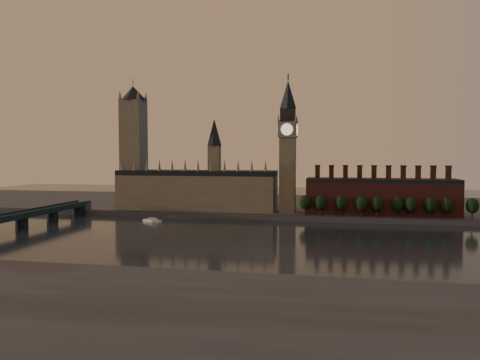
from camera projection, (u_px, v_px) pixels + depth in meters
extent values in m
plane|color=black|center=(250.00, 243.00, 259.04)|extent=(900.00, 900.00, 0.00)
cube|color=#4C4B51|center=(271.00, 218.00, 347.02)|extent=(900.00, 4.00, 4.00)
cube|color=#4C4B51|center=(284.00, 205.00, 435.10)|extent=(900.00, 180.00, 4.00)
cube|color=gray|center=(197.00, 192.00, 383.51)|extent=(130.00, 30.00, 28.00)
cube|color=black|center=(197.00, 173.00, 382.66)|extent=(130.00, 30.00, 4.00)
cube|color=gray|center=(214.00, 161.00, 379.14)|extent=(9.00, 9.00, 24.00)
cone|color=black|center=(214.00, 132.00, 377.91)|extent=(12.00, 12.00, 22.00)
cone|color=gray|center=(122.00, 164.00, 380.28)|extent=(2.60, 2.60, 10.00)
cone|color=gray|center=(134.00, 164.00, 378.15)|extent=(2.60, 2.60, 10.00)
cone|color=gray|center=(147.00, 164.00, 376.02)|extent=(2.60, 2.60, 10.00)
cone|color=gray|center=(159.00, 164.00, 373.90)|extent=(2.60, 2.60, 10.00)
cone|color=gray|center=(172.00, 165.00, 371.77)|extent=(2.60, 2.60, 10.00)
cone|color=gray|center=(185.00, 165.00, 369.64)|extent=(2.60, 2.60, 10.00)
cone|color=gray|center=(198.00, 165.00, 367.51)|extent=(2.60, 2.60, 10.00)
cone|color=gray|center=(211.00, 165.00, 365.39)|extent=(2.60, 2.60, 10.00)
cone|color=gray|center=(225.00, 165.00, 363.26)|extent=(2.60, 2.60, 10.00)
cone|color=gray|center=(238.00, 165.00, 361.13)|extent=(2.60, 2.60, 10.00)
cone|color=gray|center=(252.00, 165.00, 359.01)|extent=(2.60, 2.60, 10.00)
cone|color=gray|center=(266.00, 165.00, 356.88)|extent=(2.60, 2.60, 10.00)
cube|color=gray|center=(134.00, 155.00, 392.76)|extent=(18.00, 18.00, 90.00)
cone|color=black|center=(133.00, 93.00, 390.02)|extent=(24.00, 24.00, 12.00)
cylinder|color=#232326|center=(133.00, 86.00, 389.70)|extent=(0.50, 0.50, 12.00)
cone|color=gray|center=(120.00, 95.00, 383.88)|extent=(3.00, 3.00, 8.00)
cone|color=gray|center=(138.00, 94.00, 380.71)|extent=(3.00, 3.00, 8.00)
cone|color=gray|center=(128.00, 97.00, 399.54)|extent=(3.00, 3.00, 8.00)
cone|color=gray|center=(146.00, 97.00, 396.37)|extent=(3.00, 3.00, 8.00)
cube|color=gray|center=(288.00, 175.00, 362.94)|extent=(12.00, 12.00, 58.00)
cube|color=gray|center=(288.00, 130.00, 361.06)|extent=(14.00, 14.00, 12.00)
cube|color=#232326|center=(288.00, 116.00, 360.47)|extent=(11.00, 11.00, 10.00)
cone|color=black|center=(288.00, 95.00, 359.61)|extent=(13.00, 13.00, 22.00)
cylinder|color=#232326|center=(288.00, 77.00, 358.89)|extent=(1.00, 1.00, 5.00)
cylinder|color=beige|center=(287.00, 129.00, 354.02)|extent=(9.00, 0.50, 9.00)
cylinder|color=beige|center=(289.00, 130.00, 368.11)|extent=(9.00, 0.50, 9.00)
cylinder|color=beige|center=(279.00, 130.00, 362.49)|extent=(0.50, 9.00, 9.00)
cylinder|color=beige|center=(297.00, 130.00, 359.64)|extent=(0.50, 9.00, 9.00)
cone|color=gray|center=(278.00, 118.00, 355.51)|extent=(2.00, 2.00, 6.00)
cone|color=gray|center=(296.00, 117.00, 352.93)|extent=(2.00, 2.00, 6.00)
cone|color=gray|center=(280.00, 119.00, 368.23)|extent=(2.00, 2.00, 6.00)
cone|color=gray|center=(297.00, 119.00, 365.65)|extent=(2.00, 2.00, 6.00)
cube|color=maroon|center=(381.00, 199.00, 349.97)|extent=(110.00, 25.00, 24.00)
cube|color=black|center=(381.00, 181.00, 349.25)|extent=(110.00, 25.00, 3.00)
cube|color=maroon|center=(318.00, 172.00, 358.25)|extent=(3.50, 3.50, 9.00)
cube|color=#232326|center=(318.00, 166.00, 357.98)|extent=(4.20, 4.20, 1.00)
cube|color=maroon|center=(331.00, 172.00, 356.18)|extent=(3.50, 3.50, 9.00)
cube|color=#232326|center=(331.00, 166.00, 355.91)|extent=(4.20, 4.20, 1.00)
cube|color=maroon|center=(345.00, 172.00, 354.11)|extent=(3.50, 3.50, 9.00)
cube|color=#232326|center=(346.00, 166.00, 353.84)|extent=(4.20, 4.20, 1.00)
cube|color=maroon|center=(360.00, 172.00, 352.03)|extent=(3.50, 3.50, 9.00)
cube|color=#232326|center=(360.00, 166.00, 351.77)|extent=(4.20, 4.20, 1.00)
cube|color=maroon|center=(374.00, 172.00, 349.96)|extent=(3.50, 3.50, 9.00)
cube|color=#232326|center=(374.00, 166.00, 349.69)|extent=(4.20, 4.20, 1.00)
cube|color=maroon|center=(389.00, 173.00, 347.89)|extent=(3.50, 3.50, 9.00)
cube|color=#232326|center=(389.00, 166.00, 347.62)|extent=(4.20, 4.20, 1.00)
cube|color=maroon|center=(403.00, 173.00, 345.82)|extent=(3.50, 3.50, 9.00)
cube|color=#232326|center=(403.00, 166.00, 345.55)|extent=(4.20, 4.20, 1.00)
cube|color=maroon|center=(418.00, 173.00, 343.75)|extent=(3.50, 3.50, 9.00)
cube|color=#232326|center=(418.00, 166.00, 343.48)|extent=(4.20, 4.20, 1.00)
cube|color=maroon|center=(433.00, 173.00, 341.68)|extent=(3.50, 3.50, 9.00)
cube|color=#232326|center=(433.00, 166.00, 341.41)|extent=(4.20, 4.20, 1.00)
cube|color=maroon|center=(448.00, 173.00, 339.61)|extent=(3.50, 3.50, 9.00)
cube|color=#232326|center=(449.00, 166.00, 339.34)|extent=(4.20, 4.20, 1.00)
cylinder|color=black|center=(305.00, 211.00, 346.99)|extent=(0.80, 0.80, 6.00)
ellipsoid|color=black|center=(305.00, 202.00, 346.64)|extent=(8.60, 8.60, 10.75)
cylinder|color=black|center=(321.00, 212.00, 343.98)|extent=(0.80, 0.80, 6.00)
ellipsoid|color=black|center=(321.00, 203.00, 343.63)|extent=(8.60, 8.60, 10.75)
cylinder|color=black|center=(341.00, 212.00, 341.14)|extent=(0.80, 0.80, 6.00)
ellipsoid|color=black|center=(341.00, 203.00, 340.79)|extent=(8.60, 8.60, 10.75)
cylinder|color=black|center=(361.00, 213.00, 337.34)|extent=(0.80, 0.80, 6.00)
ellipsoid|color=black|center=(361.00, 204.00, 336.99)|extent=(8.60, 8.60, 10.75)
cylinder|color=black|center=(377.00, 213.00, 335.34)|extent=(0.80, 0.80, 6.00)
ellipsoid|color=black|center=(377.00, 204.00, 334.99)|extent=(8.60, 8.60, 10.75)
cylinder|color=black|center=(397.00, 213.00, 334.23)|extent=(0.80, 0.80, 6.00)
ellipsoid|color=black|center=(397.00, 204.00, 333.88)|extent=(8.60, 8.60, 10.75)
cylinder|color=black|center=(411.00, 214.00, 331.38)|extent=(0.80, 0.80, 6.00)
ellipsoid|color=black|center=(411.00, 205.00, 331.03)|extent=(8.60, 8.60, 10.75)
cylinder|color=black|center=(430.00, 214.00, 328.98)|extent=(0.80, 0.80, 6.00)
ellipsoid|color=black|center=(430.00, 205.00, 328.63)|extent=(8.60, 8.60, 10.75)
cylinder|color=black|center=(446.00, 214.00, 327.28)|extent=(0.80, 0.80, 6.00)
ellipsoid|color=black|center=(447.00, 205.00, 326.93)|extent=(8.60, 8.60, 10.75)
cylinder|color=black|center=(472.00, 215.00, 323.92)|extent=(0.80, 0.80, 6.00)
ellipsoid|color=black|center=(472.00, 206.00, 323.57)|extent=(8.60, 8.60, 10.75)
cube|color=#1D2D28|center=(6.00, 217.00, 283.21)|extent=(1.00, 200.00, 1.30)
cube|color=#4C4B51|center=(81.00, 206.00, 377.49)|extent=(14.00, 8.00, 6.00)
cylinder|color=#232326|center=(22.00, 223.00, 306.21)|extent=(8.00, 8.00, 7.75)
cylinder|color=#232326|center=(52.00, 217.00, 339.49)|extent=(8.00, 8.00, 7.75)
cylinder|color=#232326|center=(78.00, 211.00, 372.76)|extent=(8.00, 8.00, 7.75)
cube|color=white|center=(152.00, 221.00, 338.63)|extent=(15.66, 10.05, 1.74)
cube|color=white|center=(152.00, 219.00, 338.54)|extent=(7.27, 5.59, 1.30)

